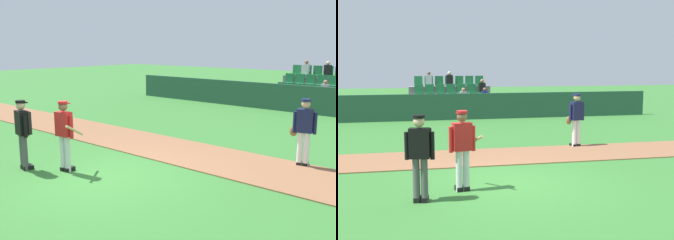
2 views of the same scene
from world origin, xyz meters
The scene contains 7 objects.
ground_plane centered at (0.00, 0.00, 0.00)m, with size 80.00×80.00×0.00m, color #33702D.
infield_dirt_path centered at (0.00, 2.93, 0.01)m, with size 28.00×2.35×0.03m, color brown.
dugout_fence centered at (0.00, 11.76, 0.64)m, with size 20.00×0.16×1.28m, color #234C38.
stadium_bleachers centered at (0.01, 13.63, 0.62)m, with size 4.45×2.95×2.30m.
batter_red_jersey centered at (-1.06, -0.36, 0.97)m, with size 0.73×0.73×1.76m.
umpire_home_plate centered at (-1.97, -0.94, 1.00)m, with size 0.58×0.35×1.76m.
runner_navy_jersey centered at (3.19, 3.90, 0.96)m, with size 0.67×0.38×1.76m.
Camera 1 is at (7.07, -5.83, 3.10)m, focal length 42.40 mm.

